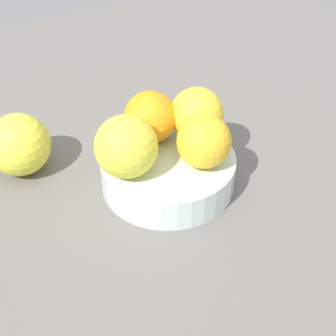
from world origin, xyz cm
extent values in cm
cube|color=#66605B|center=(0.00, 0.00, -1.00)|extent=(110.00, 110.00, 2.00)
cylinder|color=silver|center=(0.00, 0.00, 0.35)|extent=(9.71, 9.71, 0.70)
cylinder|color=silver|center=(0.00, 0.00, 1.95)|extent=(15.66, 15.66, 3.90)
sphere|color=yellow|center=(-0.22, -5.12, 7.36)|extent=(6.90, 6.90, 6.90)
sphere|color=orange|center=(-4.17, -0.19, 7.00)|extent=(6.20, 6.20, 6.20)
sphere|color=yellow|center=(2.81, 2.92, 6.94)|extent=(6.07, 6.07, 6.07)
sphere|color=yellow|center=(-2.02, 5.03, 7.07)|extent=(6.33, 6.33, 6.33)
sphere|color=yellow|center=(-11.04, -14.13, 3.78)|extent=(7.56, 7.56, 7.56)
camera|label=1|loc=(39.01, -22.13, 39.11)|focal=53.28mm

